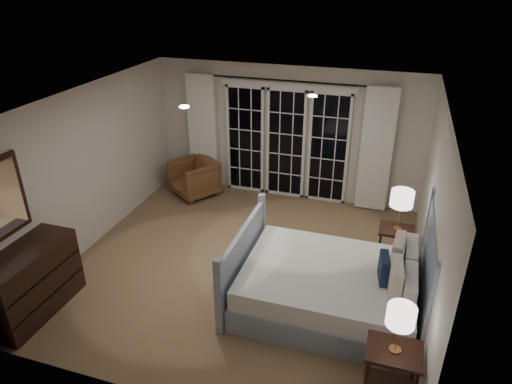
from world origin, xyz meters
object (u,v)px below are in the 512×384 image
(bed, at_px, (332,286))
(nightstand_right, at_px, (395,242))
(dresser, at_px, (31,282))
(lamp_right, at_px, (402,199))
(lamp_left, at_px, (401,317))
(nightstand_left, at_px, (392,368))
(armchair, at_px, (195,178))

(bed, relative_size, nightstand_right, 3.65)
(bed, distance_m, dresser, 3.84)
(lamp_right, xyz_separation_m, dresser, (-4.36, -2.41, -0.68))
(lamp_left, bearing_deg, bed, 121.87)
(nightstand_right, relative_size, lamp_left, 1.23)
(lamp_right, bearing_deg, dresser, -151.06)
(nightstand_left, bearing_deg, bed, 121.87)
(armchair, bearing_deg, bed, -4.09)
(bed, height_order, nightstand_left, bed)
(nightstand_left, bearing_deg, lamp_right, 91.48)
(bed, distance_m, lamp_right, 1.60)
(dresser, bearing_deg, nightstand_left, -0.52)
(bed, height_order, armchair, bed)
(lamp_left, distance_m, armchair, 5.45)
(bed, relative_size, nightstand_left, 3.39)
(bed, relative_size, armchair, 3.01)
(armchair, bearing_deg, nightstand_right, 15.97)
(lamp_left, bearing_deg, dresser, 179.48)
(bed, distance_m, lamp_left, 1.68)
(lamp_right, height_order, armchair, lamp_right)
(armchair, height_order, dresser, dresser)
(bed, xyz_separation_m, lamp_left, (0.78, -1.26, 0.78))
(lamp_left, xyz_separation_m, dresser, (-4.43, 0.04, -0.66))
(nightstand_left, bearing_deg, lamp_left, 135.00)
(bed, xyz_separation_m, dresser, (-3.64, -1.22, 0.11))
(dresser, bearing_deg, armchair, 81.45)
(lamp_left, relative_size, lamp_right, 0.87)
(bed, distance_m, nightstand_left, 1.49)
(armchair, bearing_deg, lamp_right, 15.97)
(nightstand_right, distance_m, lamp_left, 2.55)
(nightstand_left, distance_m, lamp_right, 2.54)
(nightstand_left, distance_m, nightstand_right, 2.45)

